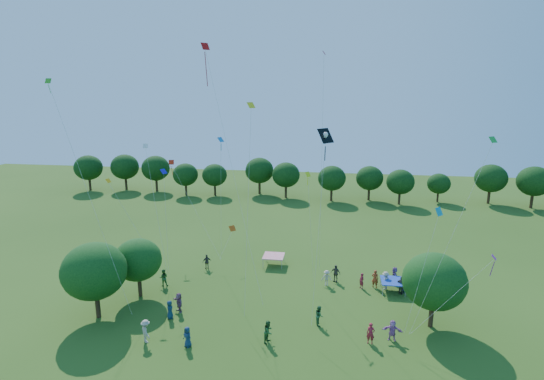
# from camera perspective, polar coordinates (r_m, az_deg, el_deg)

# --- Properties ---
(near_tree_west) EXTENTS (5.18, 5.18, 6.45)m
(near_tree_west) POSITION_cam_1_polar(r_m,az_deg,el_deg) (37.86, -22.79, -10.02)
(near_tree_west) COLOR #422B19
(near_tree_west) RESTS_ON ground
(near_tree_north) EXTENTS (4.25, 4.25, 5.46)m
(near_tree_north) POSITION_cam_1_polar(r_m,az_deg,el_deg) (40.50, -17.60, -8.94)
(near_tree_north) COLOR #422B19
(near_tree_north) RESTS_ON ground
(near_tree_east) EXTENTS (4.93, 4.93, 6.13)m
(near_tree_east) POSITION_cam_1_polar(r_m,az_deg,el_deg) (36.05, 20.99, -11.40)
(near_tree_east) COLOR #422B19
(near_tree_east) RESTS_ON ground
(treeline) EXTENTS (88.01, 8.77, 6.77)m
(treeline) POSITION_cam_1_polar(r_m,az_deg,el_deg) (74.18, 3.45, 2.05)
(treeline) COLOR #422B19
(treeline) RESTS_ON ground
(tent_red_stripe) EXTENTS (2.20, 2.20, 1.10)m
(tent_red_stripe) POSITION_cam_1_polar(r_m,az_deg,el_deg) (46.17, 0.23, -8.87)
(tent_red_stripe) COLOR red
(tent_red_stripe) RESTS_ON ground
(tent_blue) EXTENTS (2.20, 2.20, 1.10)m
(tent_blue) POSITION_cam_1_polar(r_m,az_deg,el_deg) (42.06, 15.96, -11.69)
(tent_blue) COLOR #1B40B4
(tent_blue) RESTS_ON ground
(crowd_person_0) EXTENTS (0.88, 0.76, 1.57)m
(crowd_person_0) POSITION_cam_1_polar(r_m,az_deg,el_deg) (33.46, -11.30, -18.79)
(crowd_person_0) COLOR navy
(crowd_person_0) RESTS_ON ground
(crowd_person_1) EXTENTS (0.63, 0.68, 1.53)m
(crowd_person_1) POSITION_cam_1_polar(r_m,az_deg,el_deg) (42.05, 11.96, -11.87)
(crowd_person_1) COLOR maroon
(crowd_person_1) RESTS_ON ground
(crowd_person_2) EXTENTS (0.71, 0.96, 1.74)m
(crowd_person_2) POSITION_cam_1_polar(r_m,az_deg,el_deg) (33.32, -0.49, -18.48)
(crowd_person_2) COLOR #235223
(crowd_person_2) RESTS_ON ground
(crowd_person_3) EXTENTS (1.05, 0.55, 1.55)m
(crowd_person_3) POSITION_cam_1_polar(r_m,az_deg,el_deg) (42.09, 7.35, -11.64)
(crowd_person_3) COLOR #C4B19C
(crowd_person_3) RESTS_ON ground
(crowd_person_4) EXTENTS (1.03, 0.82, 1.60)m
(crowd_person_4) POSITION_cam_1_polar(r_m,az_deg,el_deg) (45.83, -8.74, -9.52)
(crowd_person_4) COLOR #433E35
(crowd_person_4) RESTS_ON ground
(crowd_person_5) EXTENTS (1.48, 1.55, 1.70)m
(crowd_person_5) POSITION_cam_1_polar(r_m,az_deg,el_deg) (38.08, -12.41, -14.54)
(crowd_person_5) COLOR #874F70
(crowd_person_5) RESTS_ON ground
(crowd_person_6) EXTENTS (0.65, 0.87, 1.56)m
(crowd_person_6) POSITION_cam_1_polar(r_m,az_deg,el_deg) (37.28, -13.57, -15.36)
(crowd_person_6) COLOR #1A314C
(crowd_person_6) RESTS_ON ground
(crowd_person_7) EXTENTS (0.67, 0.48, 1.65)m
(crowd_person_7) POSITION_cam_1_polar(r_m,az_deg,el_deg) (33.97, 13.12, -18.28)
(crowd_person_7) COLOR maroon
(crowd_person_7) RESTS_ON ground
(crowd_person_8) EXTENTS (0.93, 0.69, 1.69)m
(crowd_person_8) POSITION_cam_1_polar(r_m,az_deg,el_deg) (42.92, -14.37, -11.35)
(crowd_person_8) COLOR #2A632B
(crowd_person_8) RESTS_ON ground
(crowd_person_9) EXTENTS (1.20, 1.22, 1.81)m
(crowd_person_9) POSITION_cam_1_polar(r_m,az_deg,el_deg) (34.59, -16.61, -17.73)
(crowd_person_9) COLOR #B1A38D
(crowd_person_9) RESTS_ON ground
(crowd_person_10) EXTENTS (1.12, 0.86, 1.73)m
(crowd_person_10) POSITION_cam_1_polar(r_m,az_deg,el_deg) (42.96, 8.54, -11.01)
(crowd_person_10) COLOR #453F37
(crowd_person_10) RESTS_ON ground
(crowd_person_11) EXTENTS (0.87, 1.71, 1.75)m
(crowd_person_11) POSITION_cam_1_polar(r_m,az_deg,el_deg) (43.65, 16.15, -10.99)
(crowd_person_11) COLOR #8C538E
(crowd_person_11) RESTS_ON ground
(crowd_person_12) EXTENTS (0.74, 0.93, 1.65)m
(crowd_person_12) POSITION_cam_1_polar(r_m,az_deg,el_deg) (42.39, 17.46, -11.91)
(crowd_person_12) COLOR navy
(crowd_person_12) RESTS_ON ground
(crowd_person_13) EXTENTS (0.76, 0.61, 1.78)m
(crowd_person_13) POSITION_cam_1_polar(r_m,az_deg,el_deg) (42.48, 13.68, -11.51)
(crowd_person_13) COLOR #95351B
(crowd_person_13) RESTS_ON ground
(crowd_person_14) EXTENTS (0.58, 0.87, 1.62)m
(crowd_person_14) POSITION_cam_1_polar(r_m,az_deg,el_deg) (35.65, 6.36, -16.40)
(crowd_person_14) COLOR #275B31
(crowd_person_14) RESTS_ON ground
(crowd_person_15) EXTENTS (1.16, 1.20, 1.76)m
(crowd_person_15) POSITION_cam_1_polar(r_m,az_deg,el_deg) (42.36, 15.01, -11.67)
(crowd_person_15) COLOR #B5A590
(crowd_person_15) RESTS_ON ground
(crowd_person_16) EXTENTS (1.12, 0.97, 1.76)m
(crowd_person_16) POSITION_cam_1_polar(r_m,az_deg,el_deg) (41.85, 17.01, -12.14)
(crowd_person_16) COLOR #464038
(crowd_person_16) RESTS_ON ground
(crowd_person_17) EXTENTS (1.58, 0.75, 1.62)m
(crowd_person_17) POSITION_cam_1_polar(r_m,az_deg,el_deg) (34.77, 15.88, -17.68)
(crowd_person_17) COLOR #A661A7
(crowd_person_17) RESTS_ON ground
(pirate_kite) EXTENTS (1.35, 5.41, 14.21)m
(pirate_kite) POSITION_cam_1_polar(r_m,az_deg,el_deg) (33.40, 7.18, 6.87)
(pirate_kite) COLOR black
(red_high_kite) EXTENTS (6.54, 6.96, 21.19)m
(red_high_kite) POSITION_cam_1_polar(r_m,az_deg,el_deg) (38.01, -7.70, 12.82)
(red_high_kite) COLOR red
(small_kite_0) EXTENTS (0.32, 0.96, 20.43)m
(small_kite_0) POSITION_cam_1_polar(r_m,az_deg,el_deg) (38.73, 6.78, 7.83)
(small_kite_0) COLOR red
(small_kite_1) EXTENTS (7.94, 7.06, 9.18)m
(small_kite_1) POSITION_cam_1_polar(r_m,az_deg,el_deg) (49.94, -12.41, 1.56)
(small_kite_1) COLOR red
(small_kite_2) EXTENTS (0.99, 0.61, 10.07)m
(small_kite_2) POSITION_cam_1_polar(r_m,az_deg,el_deg) (38.09, 4.98, -0.64)
(small_kite_2) COLOR yellow
(small_kite_3) EXTENTS (5.41, 0.58, 17.95)m
(small_kite_3) POSITION_cam_1_polar(r_m,az_deg,el_deg) (34.47, -25.03, 4.29)
(small_kite_3) COLOR #2B971B
(small_kite_4) EXTENTS (1.05, 2.32, 9.72)m
(small_kite_4) POSITION_cam_1_polar(r_m,az_deg,el_deg) (42.20, -14.26, 0.30)
(small_kite_4) COLOR #1813C4
(small_kite_5) EXTENTS (5.37, 0.67, 6.24)m
(small_kite_5) POSITION_cam_1_polar(r_m,az_deg,el_deg) (32.85, 26.08, -9.99)
(small_kite_5) COLOR #A41B98
(small_kite_6) EXTENTS (3.32, 3.81, 11.99)m
(small_kite_6) POSITION_cam_1_polar(r_m,az_deg,el_deg) (43.19, -16.01, 1.70)
(small_kite_6) COLOR silver
(small_kite_7) EXTENTS (2.36, 1.97, 9.06)m
(small_kite_7) POSITION_cam_1_polar(r_m,az_deg,el_deg) (32.18, 20.98, -4.88)
(small_kite_7) COLOR #0B8CAD
(small_kite_8) EXTENTS (1.31, 2.58, 2.96)m
(small_kite_8) POSITION_cam_1_polar(r_m,az_deg,el_deg) (45.77, -5.44, -5.39)
(small_kite_8) COLOR #DF4D0D
(small_kite_9) EXTENTS (3.02, 3.51, 9.88)m
(small_kite_9) POSITION_cam_1_polar(r_m,az_deg,el_deg) (39.07, -19.39, -2.08)
(small_kite_9) COLOR orange
(small_kite_10) EXTENTS (0.67, 3.16, 16.24)m
(small_kite_10) POSITION_cam_1_polar(r_m,az_deg,el_deg) (32.39, -3.04, 4.96)
(small_kite_10) COLOR yellow
(small_kite_11) EXTENTS (4.00, 1.38, 14.37)m
(small_kite_11) POSITION_cam_1_polar(r_m,az_deg,el_deg) (29.61, 24.82, -1.10)
(small_kite_11) COLOR green
(small_kite_12) EXTENTS (0.85, 1.17, 12.76)m
(small_kite_12) POSITION_cam_1_polar(r_m,az_deg,el_deg) (41.43, -6.90, 3.59)
(small_kite_12) COLOR #1375C3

